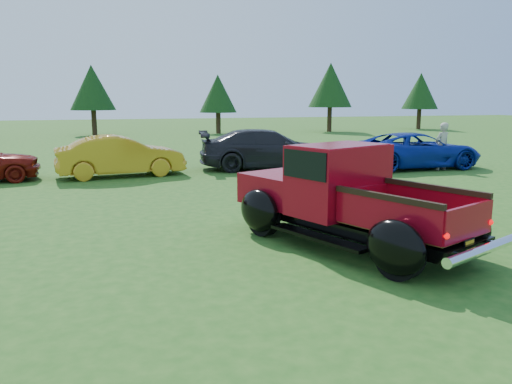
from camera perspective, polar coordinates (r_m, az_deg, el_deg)
The scene contains 10 objects.
ground at distance 8.16m, azimuth 0.90°, elevation -8.05°, with size 120.00×120.00×0.00m, color #215317.
tree_mid_left at distance 38.37m, azimuth -18.22°, elevation 11.26°, with size 3.20×3.20×5.00m.
tree_mid_right at distance 38.28m, azimuth -4.37°, elevation 11.13°, with size 2.82×2.82×4.40m.
tree_east at distance 40.76m, azimuth 8.50°, elevation 11.98°, with size 3.46×3.46×5.40m.
tree_far_east at distance 46.14m, azimuth 18.28°, elevation 10.89°, with size 3.07×3.07×4.80m.
pickup_truck at distance 9.28m, azimuth 9.31°, elevation -0.44°, with size 3.66×5.16×1.80m.
show_car_yellow at distance 17.58m, azimuth -15.22°, elevation 3.99°, with size 1.47×4.22×1.39m, color #C88B1A.
show_car_grey at distance 18.83m, azimuth 1.33°, elevation 4.92°, with size 2.08×5.11×1.48m, color black.
show_car_blue at distance 19.95m, azimuth 17.82°, elevation 4.55°, with size 2.24×4.87×1.35m, color #0D2393.
spectator at distance 19.74m, azimuth 20.47°, elevation 4.91°, with size 0.64×0.42×1.75m, color #A5A18F.
Camera 1 is at (-2.37, -7.36, 2.61)m, focal length 35.00 mm.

